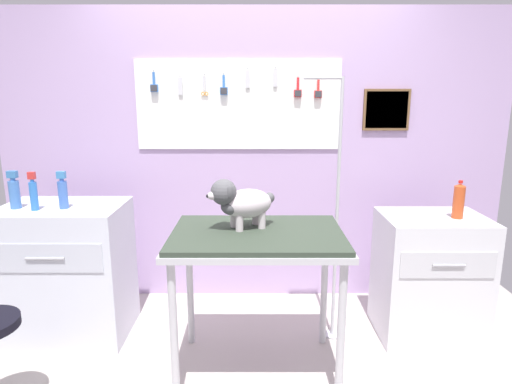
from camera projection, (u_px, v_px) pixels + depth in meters
rear_wall_panel at (253, 157)px, 3.49m from camera, size 4.00×0.11×2.30m
grooming_table at (257, 246)px, 2.53m from camera, size 1.01×0.71×0.89m
grooming_arm at (335, 223)px, 2.89m from camera, size 0.30×0.11×1.76m
dog at (240, 202)px, 2.53m from camera, size 0.41×0.29×0.30m
counter_left at (68, 271)px, 3.01m from camera, size 0.80×0.58×0.93m
cabinet_right at (429, 276)px, 3.02m from camera, size 0.68×0.54×0.86m
pump_bottle_white at (33, 194)px, 2.77m from camera, size 0.05×0.05×0.25m
detangler_spray at (63, 192)px, 2.82m from camera, size 0.06×0.06×0.24m
shampoo_bottle at (14, 192)px, 2.82m from camera, size 0.07×0.07×0.25m
soda_bottle at (458, 201)px, 2.86m from camera, size 0.07×0.07×0.25m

